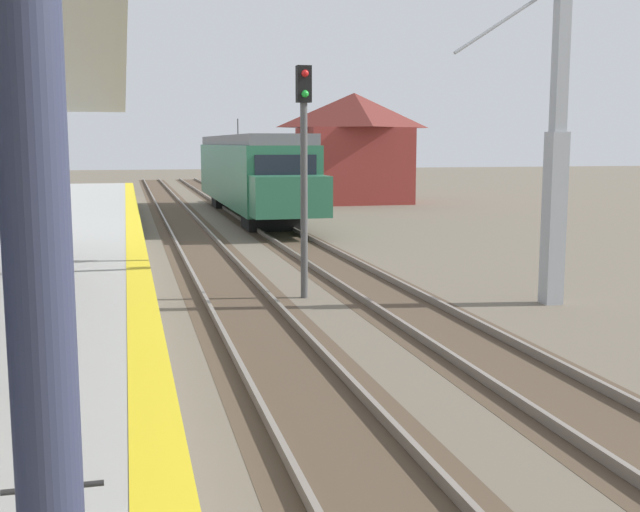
{
  "coord_description": "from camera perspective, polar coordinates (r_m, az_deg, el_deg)",
  "views": [
    {
      "loc": [
        -0.44,
        2.39,
        3.51
      ],
      "look_at": [
        1.9,
        11.96,
        2.1
      ],
      "focal_mm": 44.34,
      "sensor_mm": 36.0,
      "label": 1
    }
  ],
  "objects": [
    {
      "name": "station_platform",
      "position": [
        14.1,
        -21.9,
        -4.99
      ],
      "size": [
        5.0,
        80.0,
        0.91
      ],
      "color": "#A8A8A3",
      "rests_on": "ground"
    },
    {
      "name": "rail_signal_post",
      "position": [
        17.77,
        -1.17,
        7.13
      ],
      "size": [
        0.32,
        0.34,
        5.2
      ],
      "color": "#4C4C4C",
      "rests_on": "ground"
    },
    {
      "name": "distant_trackside_house",
      "position": [
        46.82,
        2.46,
        7.94
      ],
      "size": [
        6.6,
        5.28,
        6.4
      ],
      "color": "maroon",
      "rests_on": "ground"
    },
    {
      "name": "track_pair_middle",
      "position": [
        18.84,
        4.21,
        -2.46
      ],
      "size": [
        2.34,
        120.0,
        0.16
      ],
      "color": "#4C3D2D",
      "rests_on": "ground"
    },
    {
      "name": "catenary_pylon_far_side",
      "position": [
        17.69,
        15.9,
        8.14
      ],
      "size": [
        5.0,
        0.4,
        7.5
      ],
      "color": "#9EA3A8",
      "rests_on": "ground"
    },
    {
      "name": "approaching_train",
      "position": [
        37.82,
        -5.06,
        6.1
      ],
      "size": [
        2.93,
        19.6,
        4.76
      ],
      "color": "#286647",
      "rests_on": "ground"
    },
    {
      "name": "track_pair_nearest_platform",
      "position": [
        18.1,
        -6.1,
        -2.92
      ],
      "size": [
        2.34,
        120.0,
        0.16
      ],
      "color": "#4C3D2D",
      "rests_on": "ground"
    }
  ]
}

